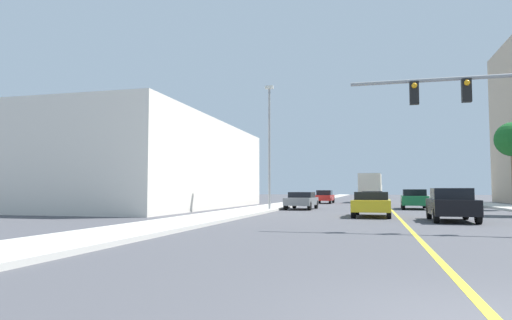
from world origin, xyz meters
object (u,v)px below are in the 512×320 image
at_px(car_green, 414,199).
at_px(car_black, 451,204).
at_px(street_lamp, 269,141).
at_px(car_gray, 302,200).
at_px(car_white, 372,198).
at_px(car_red, 325,197).
at_px(delivery_truck, 371,187).
at_px(car_yellow, 372,203).

xyz_separation_m(car_green, car_black, (0.47, -13.60, -0.00)).
relative_size(street_lamp, car_gray, 1.98).
distance_m(car_green, car_black, 13.61).
xyz_separation_m(street_lamp, car_green, (9.90, 5.75, -4.07)).
height_order(car_gray, car_white, car_white).
bearing_deg(car_black, car_red, 109.14).
distance_m(car_black, delivery_truck, 32.18).
relative_size(car_red, car_black, 1.05).
distance_m(car_gray, car_white, 8.42).
xyz_separation_m(car_yellow, delivery_truck, (-0.15, 29.14, 1.02)).
xyz_separation_m(car_white, car_red, (-4.94, 8.59, 0.02)).
distance_m(street_lamp, car_gray, 5.52).
bearing_deg(car_red, car_gray, 90.27).
bearing_deg(car_red, street_lamp, 85.03).
bearing_deg(car_white, car_red, 119.34).
xyz_separation_m(car_gray, delivery_truck, (4.94, 20.90, 1.04)).
relative_size(car_yellow, car_white, 1.08).
relative_size(car_gray, delivery_truck, 0.51).
bearing_deg(car_black, car_gray, 129.28).
bearing_deg(car_white, street_lamp, -125.06).
distance_m(street_lamp, car_black, 13.63).
xyz_separation_m(street_lamp, car_white, (6.81, 9.91, -4.15)).
bearing_deg(delivery_truck, car_gray, -101.01).
xyz_separation_m(street_lamp, car_gray, (1.73, 3.20, -4.16)).
bearing_deg(car_yellow, car_gray, 123.07).
height_order(car_gray, car_black, car_black).
xyz_separation_m(car_yellow, car_gray, (-5.08, 8.24, -0.02)).
bearing_deg(car_red, car_yellow, 102.65).
height_order(street_lamp, car_gray, street_lamp).
bearing_deg(street_lamp, delivery_truck, 74.54).
height_order(car_yellow, car_red, car_red).
distance_m(car_green, delivery_truck, 18.65).
relative_size(car_yellow, car_gray, 1.04).
bearing_deg(car_red, delivery_truck, -129.80).
bearing_deg(car_gray, car_black, 129.69).
bearing_deg(car_red, car_white, 120.72).
bearing_deg(car_black, street_lamp, 144.12).
height_order(street_lamp, delivery_truck, street_lamp).
height_order(car_red, delivery_truck, delivery_truck).
bearing_deg(street_lamp, car_black, -37.14).
bearing_deg(car_yellow, street_lamp, 144.88).
bearing_deg(car_gray, car_white, -125.44).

